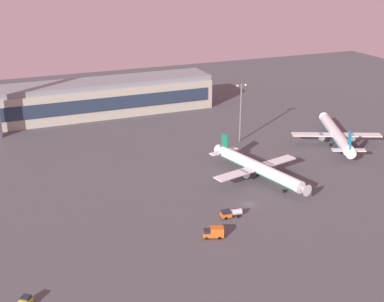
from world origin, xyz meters
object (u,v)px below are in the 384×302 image
airplane_near_gate (258,168)px  fuel_truck (231,213)px  apron_light_central (241,109)px  catering_truck (214,232)px  airplane_mid_apron (336,134)px

airplane_near_gate → fuel_truck: size_ratio=6.75×
airplane_near_gate → apron_light_central: size_ratio=1.81×
catering_truck → fuel_truck: (9.35, 8.54, -0.21)m
apron_light_central → airplane_mid_apron: bearing=-28.4°
apron_light_central → catering_truck: bearing=-122.7°
catering_truck → apron_light_central: (42.27, 65.76, 12.34)m
airplane_mid_apron → fuel_truck: (-67.05, -38.74, -3.11)m
airplane_near_gate → fuel_truck: 29.33m
catering_truck → airplane_mid_apron: bearing=-36.4°
catering_truck → fuel_truck: catering_truck is taller
airplane_mid_apron → catering_truck: size_ratio=7.13×
airplane_near_gate → catering_truck: 41.92m
catering_truck → airplane_near_gate: bearing=-23.8°
airplane_mid_apron → apron_light_central: apron_light_central is taller
airplane_mid_apron → fuel_truck: 77.50m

